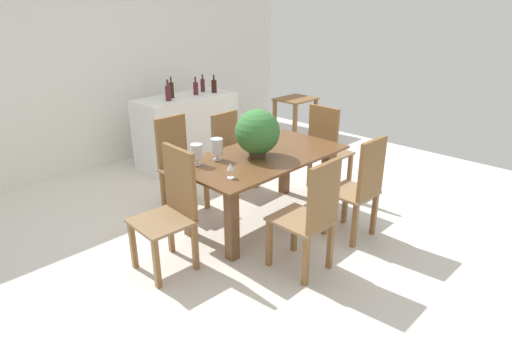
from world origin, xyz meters
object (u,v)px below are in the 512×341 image
object	(u,v)px
chair_head_end	(172,204)
dining_table	(262,169)
chair_far_right	(231,147)
chair_near_right	(361,185)
crystal_vase_center_near	(217,147)
chair_foot_end	(327,145)
side_table	(295,111)
wine_bottle_tall	(214,86)
chair_near_left	(312,214)
crystal_vase_left	(196,152)
kitchen_counter	(187,130)
wine_bottle_amber	(172,90)
wine_glass	(230,168)
wine_bottle_clear	(196,88)
flower_centerpiece	(257,132)
wine_bottle_dark	(203,85)
chair_far_left	(178,159)
wine_bottle_green	(168,93)

from	to	relation	value
chair_head_end	dining_table	bearing A→B (deg)	92.91
chair_far_right	dining_table	bearing A→B (deg)	-115.45
chair_far_right	chair_near_right	xyz separation A→B (m)	(0.00, -1.84, 0.04)
chair_near_right	crystal_vase_center_near	bearing A→B (deg)	-53.11
chair_foot_end	side_table	size ratio (longest dim) A/B	1.37
chair_far_right	wine_bottle_tall	distance (m)	1.33
chair_near_left	side_table	world-z (taller)	chair_near_left
wine_bottle_tall	crystal_vase_left	bearing A→B (deg)	-134.62
kitchen_counter	wine_bottle_amber	distance (m)	0.63
crystal_vase_left	dining_table	bearing A→B (deg)	-21.53
wine_bottle_amber	chair_head_end	bearing A→B (deg)	-125.91
chair_head_end	wine_glass	size ratio (longest dim) A/B	7.76
chair_near_right	crystal_vase_center_near	distance (m)	1.44
chair_far_right	wine_bottle_clear	xyz separation A→B (m)	(0.35, 1.09, 0.54)
crystal_vase_left	wine_glass	bearing A→B (deg)	-90.03
wine_bottle_amber	flower_centerpiece	bearing A→B (deg)	-101.96
flower_centerpiece	side_table	bearing A→B (deg)	31.13
chair_head_end	side_table	world-z (taller)	chair_head_end
wine_glass	kitchen_counter	distance (m)	2.59
wine_bottle_clear	wine_bottle_dark	xyz separation A→B (m)	(0.22, 0.12, 0.00)
chair_far_right	wine_bottle_tall	xyz separation A→B (m)	(0.64, 1.03, 0.54)
crystal_vase_center_near	wine_bottle_dark	bearing A→B (deg)	54.10
chair_far_left	wine_bottle_tall	xyz separation A→B (m)	(1.43, 1.02, 0.51)
chair_near_left	flower_centerpiece	size ratio (longest dim) A/B	2.16
chair_far_left	wine_bottle_green	size ratio (longest dim) A/B	3.71
chair_far_left	chair_near_right	bearing A→B (deg)	-66.42
chair_near_right	wine_bottle_dark	size ratio (longest dim) A/B	4.17
wine_glass	chair_near_right	bearing A→B (deg)	-34.30
crystal_vase_left	wine_bottle_dark	distance (m)	2.48
kitchen_counter	wine_bottle_tall	distance (m)	0.75
wine_bottle_dark	chair_near_right	bearing A→B (deg)	-100.54
flower_centerpiece	kitchen_counter	xyz separation A→B (m)	(0.63, 2.03, -0.51)
chair_head_end	wine_bottle_amber	size ratio (longest dim) A/B	3.72
chair_foot_end	chair_near_left	world-z (taller)	chair_foot_end
chair_far_left	crystal_vase_center_near	size ratio (longest dim) A/B	4.76
chair_far_left	wine_bottle_green	bearing A→B (deg)	58.67
chair_near_right	wine_bottle_tall	distance (m)	2.99
chair_near_left	chair_far_right	size ratio (longest dim) A/B	1.09
chair_foot_end	crystal_vase_left	world-z (taller)	chair_foot_end
chair_near_left	flower_centerpiece	bearing A→B (deg)	-109.17
crystal_vase_center_near	wine_bottle_amber	size ratio (longest dim) A/B	0.76
kitchen_counter	wine_glass	bearing A→B (deg)	-118.21
chair_near_left	chair_head_end	bearing A→B (deg)	-51.60
kitchen_counter	wine_bottle_tall	world-z (taller)	wine_bottle_tall
chair_near_left	side_table	distance (m)	3.60
chair_far_left	wine_bottle_amber	xyz separation A→B (m)	(0.77, 1.14, 0.52)
chair_far_right	chair_near_right	size ratio (longest dim) A/B	0.91
wine_bottle_green	chair_far_right	bearing A→B (deg)	-81.31
chair_far_left	chair_near_right	distance (m)	2.02
chair_near_right	wine_bottle_amber	size ratio (longest dim) A/B	3.63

